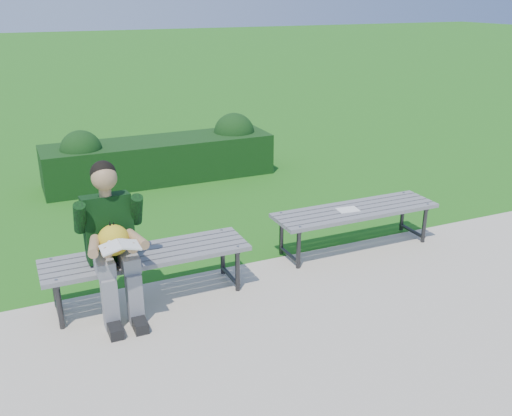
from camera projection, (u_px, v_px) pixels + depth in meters
ground at (237, 267)px, 5.77m from camera, size 80.00×80.00×0.00m
walkway at (326, 362)px, 4.27m from camera, size 30.00×3.50×0.02m
hedge at (163, 156)px, 8.39m from camera, size 3.32×0.84×0.89m
bench_left at (147, 259)px, 5.01m from camera, size 1.80×0.50×0.46m
bench_right at (356, 213)px, 6.03m from camera, size 1.80×0.50×0.46m
seated_boy at (112, 237)px, 4.70m from camera, size 0.56×0.76×1.31m
paper_sheet at (348, 210)px, 5.98m from camera, size 0.24×0.18×0.01m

